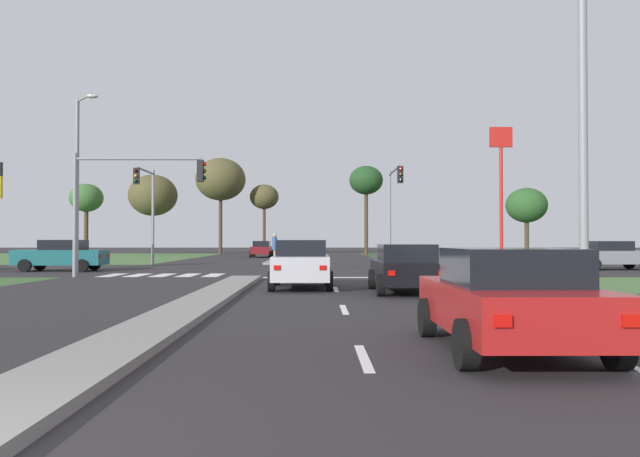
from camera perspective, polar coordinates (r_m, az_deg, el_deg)
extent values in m
plane|color=#282628|center=(34.37, -5.15, -3.71)|extent=(200.00, 200.00, 0.00)
cube|color=#476B38|center=(65.22, -26.17, -2.34)|extent=(35.00, 35.00, 0.01)
cube|color=#2D4C28|center=(62.95, 20.72, -2.43)|extent=(35.00, 35.00, 0.01)
cube|color=gray|center=(15.56, -11.00, -6.69)|extent=(1.20, 22.00, 0.14)
cube|color=gray|center=(59.30, -3.14, -2.52)|extent=(1.20, 36.00, 0.14)
cube|color=silver|center=(8.85, 3.94, -11.47)|extent=(0.14, 2.00, 0.01)
cube|color=silver|center=(14.78, 2.17, -7.26)|extent=(0.14, 2.00, 0.01)
cube|color=silver|center=(20.75, 1.43, -5.46)|extent=(0.14, 2.00, 0.01)
cube|color=silver|center=(26.73, 1.02, -4.47)|extent=(0.14, 2.00, 0.01)
cube|color=silver|center=(16.78, 13.51, -6.49)|extent=(0.14, 24.00, 0.01)
cube|color=silver|center=(27.28, 1.62, -4.40)|extent=(6.40, 0.50, 0.01)
cube|color=silver|center=(30.49, -18.08, -4.00)|extent=(0.70, 2.80, 0.01)
cube|color=silver|center=(30.17, -16.00, -4.04)|extent=(0.70, 2.80, 0.01)
cube|color=silver|center=(29.88, -13.87, -4.08)|extent=(0.70, 2.80, 0.01)
cube|color=silver|center=(29.63, -11.70, -4.11)|extent=(0.70, 2.80, 0.01)
cube|color=silver|center=(29.43, -9.49, -4.14)|extent=(0.70, 2.80, 0.01)
cube|color=#B7B7BC|center=(21.25, -1.67, -3.48)|extent=(1.80, 4.33, 0.76)
cube|color=black|center=(21.09, -1.67, -1.75)|extent=(1.59, 1.99, 0.52)
cube|color=red|center=(19.10, -3.87, -3.52)|extent=(0.20, 0.04, 0.14)
cube|color=red|center=(19.06, 0.25, -3.53)|extent=(0.20, 0.04, 0.14)
cylinder|color=black|center=(22.69, -3.87, -4.29)|extent=(0.22, 0.64, 0.64)
cylinder|color=black|center=(22.66, 0.70, -4.29)|extent=(0.22, 0.64, 0.64)
cylinder|color=black|center=(19.93, -4.36, -4.74)|extent=(0.22, 0.64, 0.64)
cylinder|color=black|center=(19.89, 0.85, -4.75)|extent=(0.22, 0.64, 0.64)
cube|color=black|center=(19.70, 7.69, -3.84)|extent=(1.81, 4.25, 0.64)
cube|color=black|center=(19.53, 7.75, -2.17)|extent=(1.60, 1.95, 0.52)
cube|color=red|center=(17.48, 6.44, -4.00)|extent=(0.20, 0.04, 0.14)
cube|color=red|center=(17.70, 10.89, -3.95)|extent=(0.20, 0.04, 0.14)
cylinder|color=black|center=(20.96, 4.71, -4.55)|extent=(0.22, 0.64, 0.64)
cylinder|color=black|center=(21.20, 9.61, -4.50)|extent=(0.22, 0.64, 0.64)
cylinder|color=black|center=(18.26, 5.47, -5.07)|extent=(0.22, 0.64, 0.64)
cylinder|color=black|center=(18.54, 11.08, -5.00)|extent=(0.22, 0.64, 0.64)
cube|color=maroon|center=(59.48, -5.25, -1.95)|extent=(1.72, 4.57, 0.67)
cube|color=black|center=(59.62, -5.23, -1.37)|extent=(1.52, 2.10, 0.52)
cube|color=red|center=(61.72, -4.46, -1.85)|extent=(0.20, 0.04, 0.14)
cube|color=red|center=(61.83, -5.67, -1.85)|extent=(0.20, 0.04, 0.14)
cylinder|color=black|center=(57.96, -4.52, -2.30)|extent=(0.22, 0.64, 0.64)
cylinder|color=black|center=(58.11, -6.22, -2.30)|extent=(0.22, 0.64, 0.64)
cylinder|color=black|center=(60.88, -4.32, -2.24)|extent=(0.22, 0.64, 0.64)
cylinder|color=black|center=(61.02, -5.94, -2.24)|extent=(0.22, 0.64, 0.64)
cube|color=#19565B|center=(35.59, -22.22, -2.41)|extent=(4.52, 1.77, 0.77)
cube|color=black|center=(35.52, -21.99, -1.37)|extent=(2.08, 1.56, 0.52)
cube|color=red|center=(34.16, -19.09, -2.36)|extent=(0.04, 0.20, 0.14)
cube|color=red|center=(35.44, -18.39, -2.31)|extent=(0.04, 0.20, 0.14)
cylinder|color=black|center=(35.35, -24.94, -3.03)|extent=(0.64, 0.22, 0.64)
cylinder|color=black|center=(36.97, -23.79, -2.94)|extent=(0.64, 0.22, 0.64)
cylinder|color=black|center=(34.26, -20.53, -3.12)|extent=(0.64, 0.22, 0.64)
cylinder|color=black|center=(35.92, -19.55, -3.03)|extent=(0.64, 0.22, 0.64)
cube|color=slate|center=(37.89, 24.72, -2.35)|extent=(4.28, 1.85, 0.71)
cube|color=black|center=(37.82, 24.50, -1.42)|extent=(1.97, 1.63, 0.52)
cube|color=red|center=(37.68, 21.28, -2.27)|extent=(0.04, 0.20, 0.14)
cube|color=red|center=(36.38, 22.10, -2.32)|extent=(0.04, 0.20, 0.14)
cylinder|color=black|center=(39.33, 25.96, -2.81)|extent=(0.64, 0.22, 0.64)
cylinder|color=black|center=(38.20, 22.27, -2.89)|extent=(0.64, 0.22, 0.64)
cylinder|color=black|center=(36.50, 23.39, -2.97)|extent=(0.64, 0.22, 0.64)
cube|color=#A31919|center=(9.67, 16.49, -6.71)|extent=(1.88, 4.28, 0.65)
cube|color=black|center=(9.49, 16.74, -3.29)|extent=(1.65, 1.97, 0.52)
cube|color=red|center=(7.41, 16.06, -7.97)|extent=(0.20, 0.04, 0.14)
cube|color=red|center=(7.93, 26.08, -7.45)|extent=(0.20, 0.04, 0.14)
cylinder|color=black|center=(10.82, 9.56, -7.86)|extent=(0.22, 0.64, 0.64)
cylinder|color=black|center=(11.29, 19.06, -7.53)|extent=(0.22, 0.64, 0.64)
cylinder|color=black|center=(8.16, 12.93, -10.09)|extent=(0.22, 0.64, 0.64)
cylinder|color=black|center=(8.78, 25.10, -9.38)|extent=(0.22, 0.64, 0.64)
cylinder|color=gray|center=(42.16, -14.74, 0.97)|extent=(0.18, 0.18, 6.11)
cylinder|color=gray|center=(40.51, -15.39, 5.02)|extent=(0.12, 3.80, 0.12)
cube|color=black|center=(38.64, -16.12, 4.54)|extent=(0.32, 0.26, 0.95)
sphere|color=#360503|center=(38.51, -16.19, 5.00)|extent=(0.20, 0.20, 0.20)
sphere|color=orange|center=(38.48, -16.19, 4.56)|extent=(0.20, 0.20, 0.20)
sphere|color=black|center=(38.45, -16.19, 4.11)|extent=(0.20, 0.20, 0.20)
cylinder|color=gray|center=(29.54, -21.10, 1.14)|extent=(0.18, 0.18, 5.39)
cylinder|color=gray|center=(28.89, -15.99, 6.02)|extent=(5.43, 0.12, 0.12)
cube|color=black|center=(28.23, -10.66, 5.09)|extent=(0.26, 0.32, 0.95)
sphere|color=red|center=(28.23, -10.34, 5.70)|extent=(0.20, 0.20, 0.20)
sphere|color=#3A2405|center=(28.20, -10.34, 5.10)|extent=(0.20, 0.20, 0.20)
sphere|color=black|center=(28.17, -10.34, 4.49)|extent=(0.20, 0.20, 0.20)
cylinder|color=gray|center=(41.12, 6.25, 0.95)|extent=(0.18, 0.18, 6.06)
cylinder|color=gray|center=(38.74, 6.69, 5.20)|extent=(0.12, 5.19, 0.12)
cube|color=black|center=(36.13, 7.20, 4.81)|extent=(0.32, 0.26, 0.95)
sphere|color=red|center=(36.00, 7.23, 5.32)|extent=(0.20, 0.20, 0.20)
sphere|color=#3A2405|center=(35.97, 7.24, 4.84)|extent=(0.20, 0.20, 0.20)
sphere|color=black|center=(35.94, 7.24, 4.36)|extent=(0.20, 0.20, 0.20)
cylinder|color=gray|center=(15.63, 22.49, 10.02)|extent=(0.20, 0.20, 9.17)
cylinder|color=gray|center=(33.30, -20.95, 3.59)|extent=(0.20, 0.20, 8.51)
cylinder|color=gray|center=(32.98, -20.33, 10.93)|extent=(1.33, 1.59, 0.10)
ellipsoid|color=#B2B2A8|center=(32.05, -19.73, 11.10)|extent=(0.56, 0.28, 0.20)
cylinder|color=#9E8966|center=(42.98, -4.09, -2.45)|extent=(0.16, 0.16, 0.81)
cylinder|color=#335184|center=(42.97, -4.08, -1.34)|extent=(0.34, 0.34, 0.85)
sphere|color=tan|center=(42.97, -4.08, -0.61)|extent=(0.24, 0.24, 0.24)
cylinder|color=red|center=(53.10, 15.92, 2.17)|extent=(0.28, 0.28, 9.08)
cube|color=red|center=(53.66, 15.90, 7.88)|extent=(1.80, 0.30, 1.60)
torus|color=yellow|center=(53.72, 15.44, 7.87)|extent=(0.96, 0.16, 0.96)
torus|color=yellow|center=(53.94, 16.25, 7.83)|extent=(0.96, 0.16, 0.96)
cylinder|color=#423323|center=(71.70, -20.22, -0.21)|extent=(0.45, 0.45, 5.12)
ellipsoid|color=#38602D|center=(71.83, -20.20, 2.60)|extent=(3.49, 3.49, 2.97)
cylinder|color=#423323|center=(72.37, -14.75, -0.26)|extent=(0.32, 0.32, 5.07)
ellipsoid|color=#4C4728|center=(72.53, -14.74, 2.90)|extent=(5.34, 5.34, 4.54)
cylinder|color=#423323|center=(69.46, -8.91, 0.41)|extent=(0.40, 0.40, 6.69)
ellipsoid|color=#4C4728|center=(69.75, -8.90, 4.38)|extent=(5.39, 5.39, 4.58)
cylinder|color=#423323|center=(70.83, -5.02, -0.09)|extent=(0.33, 0.33, 5.53)
ellipsoid|color=#4C4728|center=(70.98, -5.02, 2.85)|extent=(3.21, 3.21, 2.73)
cylinder|color=#423323|center=(67.16, 4.16, 0.56)|extent=(0.40, 0.40, 6.94)
ellipsoid|color=#1E421E|center=(67.43, 4.15, 4.34)|extent=(3.55, 3.55, 3.02)
cylinder|color=#423323|center=(69.85, 18.03, -0.63)|extent=(0.45, 0.45, 4.07)
ellipsoid|color=#285123|center=(69.94, 18.01, 2.00)|extent=(4.27, 4.27, 3.63)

